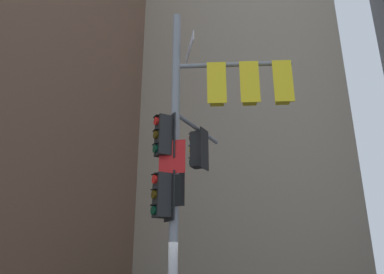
% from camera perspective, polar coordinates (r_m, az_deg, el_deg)
% --- Properties ---
extents(building_mid_block, '(15.97, 15.97, 52.89)m').
position_cam_1_polar(building_mid_block, '(39.22, 6.30, 19.37)').
color(building_mid_block, tan).
rests_on(building_mid_block, ground).
extents(signal_pole_assembly, '(3.42, 2.98, 8.52)m').
position_cam_1_polar(signal_pole_assembly, '(9.04, 1.05, -0.50)').
color(signal_pole_assembly, gray).
rests_on(signal_pole_assembly, ground).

